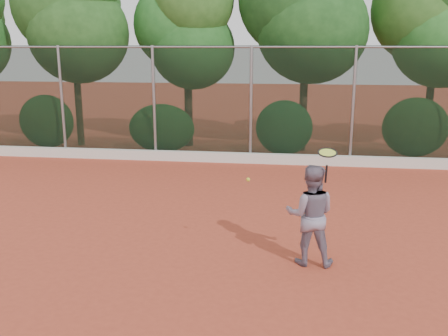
# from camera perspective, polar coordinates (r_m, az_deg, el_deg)

# --- Properties ---
(ground) EXTENTS (80.00, 80.00, 0.00)m
(ground) POSITION_cam_1_polar(r_m,az_deg,el_deg) (8.80, -0.89, -9.48)
(ground) COLOR #AB3F28
(ground) RESTS_ON ground
(concrete_curb) EXTENTS (24.00, 0.20, 0.30)m
(concrete_curb) POSITION_cam_1_polar(r_m,az_deg,el_deg) (15.23, 2.96, 1.14)
(concrete_curb) COLOR silver
(concrete_curb) RESTS_ON ground
(tennis_player) EXTENTS (0.83, 0.65, 1.66)m
(tennis_player) POSITION_cam_1_polar(r_m,az_deg,el_deg) (8.17, 9.84, -5.31)
(tennis_player) COLOR slate
(tennis_player) RESTS_ON ground
(chainlink_fence) EXTENTS (24.09, 0.09, 3.50)m
(chainlink_fence) POSITION_cam_1_polar(r_m,az_deg,el_deg) (15.13, 3.10, 7.61)
(chainlink_fence) COLOR black
(chainlink_fence) RESTS_ON ground
(foliage_backdrop) EXTENTS (23.70, 3.63, 7.55)m
(foliage_backdrop) POSITION_cam_1_polar(r_m,az_deg,el_deg) (17.09, 1.88, 16.87)
(foliage_backdrop) COLOR #44291A
(foliage_backdrop) RESTS_ON ground
(tennis_racket) EXTENTS (0.31, 0.31, 0.56)m
(tennis_racket) POSITION_cam_1_polar(r_m,az_deg,el_deg) (7.76, 11.73, 1.45)
(tennis_racket) COLOR black
(tennis_racket) RESTS_ON ground
(tennis_ball_in_flight) EXTENTS (0.07, 0.07, 0.07)m
(tennis_ball_in_flight) POSITION_cam_1_polar(r_m,az_deg,el_deg) (8.03, 2.77, -1.33)
(tennis_ball_in_flight) COLOR gold
(tennis_ball_in_flight) RESTS_ON ground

